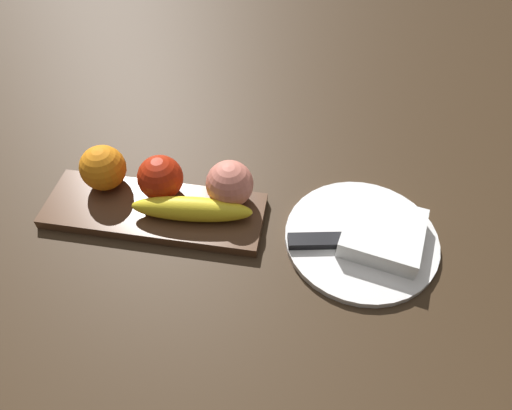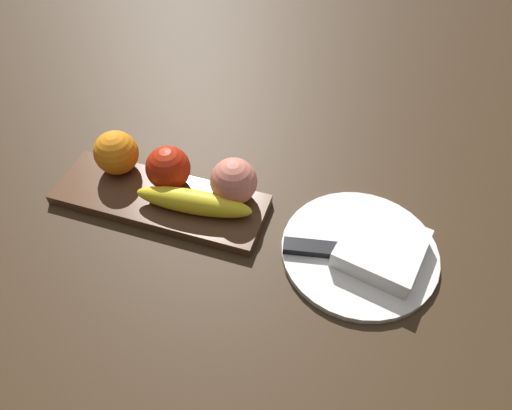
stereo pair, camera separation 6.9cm
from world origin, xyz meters
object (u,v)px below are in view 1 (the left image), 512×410
Objects in this scene: fruit_tray at (156,209)px; peach at (230,184)px; apple at (160,178)px; dinner_plate at (361,236)px; knife at (328,241)px; orange_near_apple at (103,168)px; folded_napkin at (383,231)px; banana at (192,209)px.

fruit_tray is 0.13m from peach.
dinner_plate is (0.32, -0.03, -0.05)m from apple.
apple is 0.28m from knife.
fruit_tray is at bearing 180.00° from dinner_plate.
orange_near_apple is 0.40× the size of knife.
apple is 0.35m from folded_napkin.
orange_near_apple reaches higher than knife.
orange_near_apple is (-0.10, 0.01, 0.00)m from apple.
fruit_tray is 4.83× the size of apple.
knife is (0.28, -0.02, 0.01)m from fruit_tray.
orange_near_apple reaches higher than banana.
dinner_plate is at bearing -4.55° from orange_near_apple.
banana is at bearing -12.22° from fruit_tray.
dinner_plate is 2.04× the size of folded_napkin.
folded_napkin is (0.35, 0.00, 0.02)m from fruit_tray.
dinner_plate is at bearing -8.17° from peach.
peach is 0.22m from dinner_plate.
apple is 0.32m from dinner_plate.
knife reaches higher than fruit_tray.
folded_napkin is (0.29, 0.01, -0.01)m from banana.
peach reaches higher than folded_napkin.
folded_napkin is (0.35, -0.03, -0.03)m from apple.
apple reaches higher than knife.
knife reaches higher than dinner_plate.
fruit_tray is at bearing -180.00° from folded_napkin.
apple reaches higher than fruit_tray.
folded_napkin is at bearing -7.19° from peach.
apple is at bearing 175.61° from folded_napkin.
banana is at bearing -177.15° from folded_napkin.
banana is at bearing -176.83° from dinner_plate.
dinner_plate is at bearing 15.93° from knife.
apple is at bearing 75.43° from fruit_tray.
peach is (0.05, 0.04, 0.02)m from banana.
dinner_plate is 1.28× the size of knife.
banana is at bearing -34.67° from apple.
peach is 0.24m from folded_napkin.
apple is 0.07m from banana.
folded_napkin is at bearing 0.00° from fruit_tray.
dinner_plate is at bearing -0.00° from fruit_tray.
peach is (0.12, 0.03, 0.05)m from fruit_tray.
knife is at bearing -162.38° from folded_napkin.
fruit_tray is at bearing -104.57° from apple.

